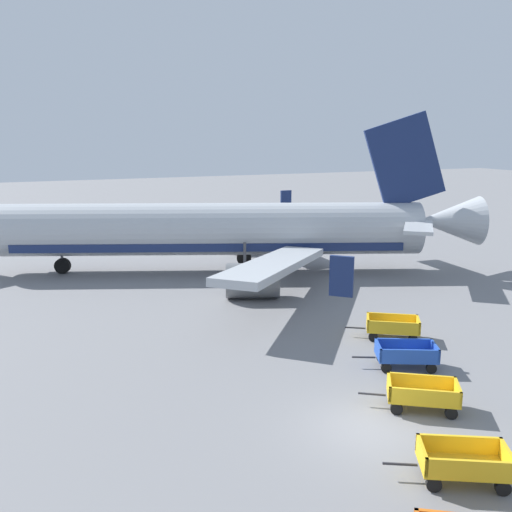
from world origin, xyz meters
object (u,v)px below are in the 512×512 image
baggage_cart_second_in_row (463,462)px  baggage_cart_far_end (392,327)px  airplane (224,230)px  baggage_cart_fourth_in_row (406,354)px  baggage_cart_third_in_row (422,394)px

baggage_cart_second_in_row → baggage_cart_far_end: same height
airplane → baggage_cart_fourth_in_row: bearing=-85.4°
baggage_cart_far_end → baggage_cart_fourth_in_row: bearing=-116.5°
baggage_cart_second_in_row → baggage_cart_fourth_in_row: size_ratio=0.99×
baggage_cart_third_in_row → baggage_cart_fourth_in_row: bearing=61.8°
baggage_cart_second_in_row → baggage_cart_third_in_row: size_ratio=1.03×
baggage_cart_third_in_row → baggage_cart_far_end: 7.29m
baggage_cart_second_in_row → baggage_cart_far_end: bearing=64.1°
baggage_cart_third_in_row → baggage_cart_far_end: bearing=62.6°
airplane → baggage_cart_second_in_row: size_ratio=10.43×
baggage_cart_fourth_in_row → baggage_cart_far_end: same height
baggage_cart_fourth_in_row → baggage_cart_far_end: size_ratio=1.04×
baggage_cart_second_in_row → baggage_cart_fourth_in_row: same height
baggage_cart_third_in_row → baggage_cart_second_in_row: bearing=-113.4°
airplane → baggage_cart_fourth_in_row: 19.31m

